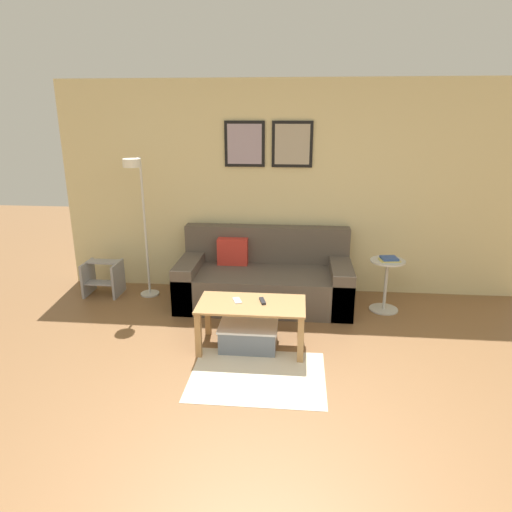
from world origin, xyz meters
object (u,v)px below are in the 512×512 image
object	(u,v)px
storage_bin	(249,334)
cell_phone	(237,300)
side_table	(386,280)
book_stack	(389,259)
coffee_table	(251,312)
step_stool	(103,277)
remote_control	(263,301)
couch	(264,279)
floor_lamp	(139,204)

from	to	relation	value
storage_bin	cell_phone	distance (m)	0.36
side_table	book_stack	world-z (taller)	book_stack
side_table	coffee_table	bearing A→B (deg)	-144.70
cell_phone	step_stool	bearing A→B (deg)	128.63
step_stool	cell_phone	bearing A→B (deg)	-31.26
cell_phone	remote_control	bearing A→B (deg)	-21.14
book_stack	remote_control	size ratio (longest dim) A/B	1.59
storage_bin	couch	bearing A→B (deg)	86.63
remote_control	cell_phone	bearing A→B (deg)	163.54
storage_bin	side_table	size ratio (longest dim) A/B	0.93
book_stack	step_stool	xyz separation A→B (m)	(-3.41, 0.16, -0.39)
side_table	remote_control	distance (m)	1.64
storage_bin	step_stool	bearing A→B (deg)	149.70
coffee_table	cell_phone	bearing A→B (deg)	161.23
remote_control	cell_phone	size ratio (longest dim) A/B	1.07
coffee_table	book_stack	distance (m)	1.77
storage_bin	step_stool	xyz separation A→B (m)	(-1.94, 1.13, 0.10)
storage_bin	remote_control	distance (m)	0.37
storage_bin	book_stack	world-z (taller)	book_stack
book_stack	step_stool	bearing A→B (deg)	177.36
storage_bin	remote_control	size ratio (longest dim) A/B	3.71
coffee_table	side_table	size ratio (longest dim) A/B	1.68
couch	storage_bin	bearing A→B (deg)	-93.37
couch	floor_lamp	distance (m)	1.69
floor_lamp	coffee_table	bearing A→B (deg)	-36.76
floor_lamp	cell_phone	world-z (taller)	floor_lamp
step_stool	side_table	bearing A→B (deg)	-2.54
step_stool	storage_bin	bearing A→B (deg)	-30.30
coffee_table	storage_bin	distance (m)	0.25
coffee_table	cell_phone	world-z (taller)	cell_phone
couch	storage_bin	xyz separation A→B (m)	(-0.06, -1.09, -0.17)
floor_lamp	remote_control	xyz separation A→B (m)	(1.50, -1.00, -0.71)
book_stack	cell_phone	world-z (taller)	book_stack
step_stool	couch	bearing A→B (deg)	-1.20
couch	step_stool	bearing A→B (deg)	178.80
side_table	remote_control	world-z (taller)	side_table
couch	cell_phone	size ratio (longest dim) A/B	14.25
storage_bin	book_stack	distance (m)	1.83
cell_phone	step_stool	world-z (taller)	cell_phone
floor_lamp	storage_bin	bearing A→B (deg)	-36.70
side_table	step_stool	world-z (taller)	side_table
cell_phone	coffee_table	bearing A→B (deg)	-38.88
floor_lamp	remote_control	size ratio (longest dim) A/B	11.29
coffee_table	cell_phone	xyz separation A→B (m)	(-0.14, 0.05, 0.09)
floor_lamp	step_stool	size ratio (longest dim) A/B	4.05
remote_control	step_stool	distance (m)	2.36
side_table	cell_phone	world-z (taller)	side_table
storage_bin	cell_phone	xyz separation A→B (m)	(-0.11, 0.02, 0.34)
coffee_table	side_table	world-z (taller)	side_table
couch	remote_control	bearing A→B (deg)	-86.47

